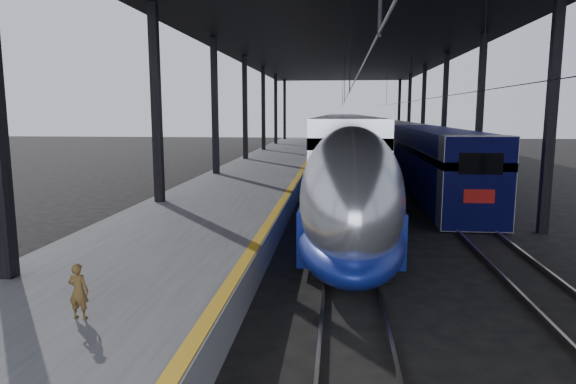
# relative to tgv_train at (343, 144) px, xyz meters

# --- Properties ---
(ground) EXTENTS (160.00, 160.00, 0.00)m
(ground) POSITION_rel_tgv_train_xyz_m (-2.00, -27.04, -2.08)
(ground) COLOR black
(ground) RESTS_ON ground
(platform) EXTENTS (6.00, 80.00, 1.00)m
(platform) POSITION_rel_tgv_train_xyz_m (-5.50, -7.04, -1.58)
(platform) COLOR #4C4C4F
(platform) RESTS_ON ground
(yellow_strip) EXTENTS (0.30, 80.00, 0.01)m
(yellow_strip) POSITION_rel_tgv_train_xyz_m (-2.70, -7.04, -1.08)
(yellow_strip) COLOR orange
(yellow_strip) RESTS_ON platform
(rails) EXTENTS (6.52, 80.00, 0.16)m
(rails) POSITION_rel_tgv_train_xyz_m (2.50, -7.04, -2.00)
(rails) COLOR slate
(rails) RESTS_ON ground
(canopy) EXTENTS (18.00, 75.00, 9.47)m
(canopy) POSITION_rel_tgv_train_xyz_m (-0.10, -7.04, 7.03)
(canopy) COLOR black
(canopy) RESTS_ON ground
(tgv_train) EXTENTS (3.11, 65.20, 4.45)m
(tgv_train) POSITION_rel_tgv_train_xyz_m (0.00, 0.00, 0.00)
(tgv_train) COLOR #B6B9BE
(tgv_train) RESTS_ON ground
(second_train) EXTENTS (2.75, 56.05, 3.79)m
(second_train) POSITION_rel_tgv_train_xyz_m (5.00, 4.79, -0.16)
(second_train) COLOR navy
(second_train) RESTS_ON ground
(child) EXTENTS (0.38, 0.26, 1.03)m
(child) POSITION_rel_tgv_train_xyz_m (-5.01, -34.14, -0.57)
(child) COLOR #503A1A
(child) RESTS_ON platform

